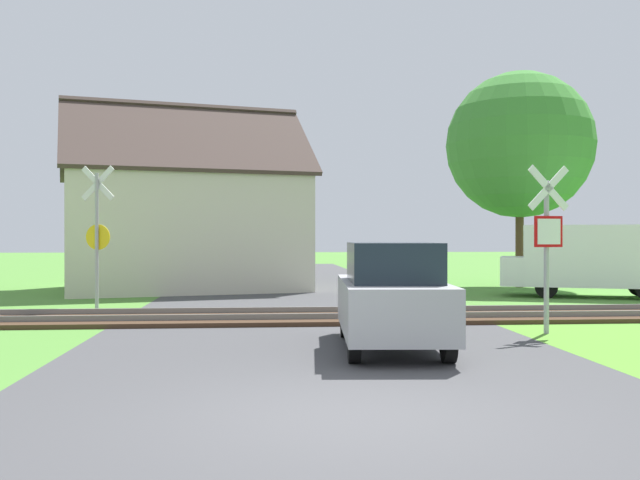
{
  "coord_description": "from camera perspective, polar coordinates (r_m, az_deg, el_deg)",
  "views": [
    {
      "loc": [
        -0.91,
        -7.33,
        1.87
      ],
      "look_at": [
        0.5,
        9.72,
        1.8
      ],
      "focal_mm": 40.0,
      "sensor_mm": 36.0,
      "label": 1
    }
  ],
  "objects": [
    {
      "name": "tree_center",
      "position": [
        27.99,
        -7.23,
        5.36
      ],
      "size": [
        4.77,
        4.77,
        6.77
      ],
      "color": "#513823",
      "rests_on": "ground"
    },
    {
      "name": "tree_right",
      "position": [
        27.76,
        15.69,
        7.32
      ],
      "size": [
        5.43,
        5.43,
        8.02
      ],
      "color": "#513823",
      "rests_on": "ground"
    },
    {
      "name": "crossing_sign_far",
      "position": [
        18.62,
        -17.39,
        0.76
      ],
      "size": [
        0.86,
        0.25,
        3.66
      ],
      "rotation": [
        0.0,
        0.0,
        -0.26
      ],
      "color": "#9E9EA5",
      "rests_on": "ground"
    },
    {
      "name": "ground_plane",
      "position": [
        7.62,
        2.33,
        -13.99
      ],
      "size": [
        160.0,
        160.0,
        0.0
      ],
      "primitive_type": "plane",
      "color": "#4C8433"
    },
    {
      "name": "rail_track",
      "position": [
        16.18,
        -1.48,
        -6.2
      ],
      "size": [
        60.0,
        2.6,
        0.22
      ],
      "color": "#422D1E",
      "rests_on": "ground"
    },
    {
      "name": "stop_sign_near",
      "position": [
        14.41,
        17.73,
        0.13
      ],
      "size": [
        0.87,
        0.2,
        3.25
      ],
      "rotation": [
        0.0,
        0.0,
        3.31
      ],
      "color": "#9E9EA5",
      "rests_on": "ground"
    },
    {
      "name": "parked_car",
      "position": [
        11.96,
        5.74,
        -4.45
      ],
      "size": [
        1.92,
        4.11,
        1.78
      ],
      "rotation": [
        0.0,
        0.0,
        -0.07
      ],
      "color": "#99999E",
      "rests_on": "ground"
    },
    {
      "name": "house",
      "position": [
        25.87,
        -10.87,
        1.04
      ],
      "size": [
        9.65,
        8.12,
        6.65
      ],
      "rotation": [
        0.0,
        0.0,
        0.25
      ],
      "color": "beige",
      "rests_on": "ground"
    },
    {
      "name": "mail_truck",
      "position": [
        23.69,
        20.62,
        -1.31
      ],
      "size": [
        5.24,
        3.45,
        2.24
      ],
      "rotation": [
        0.0,
        0.0,
        1.21
      ],
      "color": "white",
      "rests_on": "ground"
    },
    {
      "name": "road_asphalt",
      "position": [
        9.56,
        0.83,
        -11.04
      ],
      "size": [
        8.12,
        80.0,
        0.01
      ],
      "primitive_type": "cube",
      "color": "#424244",
      "rests_on": "ground"
    }
  ]
}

